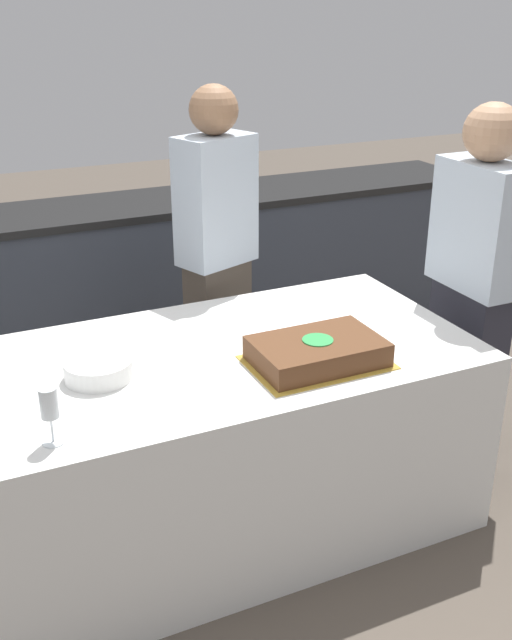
{
  "coord_description": "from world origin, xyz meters",
  "views": [
    {
      "loc": [
        -0.92,
        -2.28,
        1.94
      ],
      "look_at": [
        0.13,
        0.0,
        0.85
      ],
      "focal_mm": 42.0,
      "sensor_mm": 36.0,
      "label": 1
    }
  ],
  "objects_px": {
    "plate_stack": "(98,369)",
    "person_seated_right": "(474,286)",
    "cake": "(317,352)",
    "wine_glass": "(49,406)",
    "person_cutting_cake": "(217,259)"
  },
  "relations": [
    {
      "from": "plate_stack",
      "to": "person_cutting_cake",
      "type": "relative_size",
      "value": 0.14
    },
    {
      "from": "person_cutting_cake",
      "to": "cake",
      "type": "bearing_deg",
      "value": 69.47
    },
    {
      "from": "plate_stack",
      "to": "person_seated_right",
      "type": "xyz_separation_m",
      "value": [
        1.6,
        0.02,
        0.04
      ]
    },
    {
      "from": "plate_stack",
      "to": "wine_glass",
      "type": "xyz_separation_m",
      "value": [
        -0.22,
        -0.34,
        0.09
      ]
    },
    {
      "from": "person_seated_right",
      "to": "wine_glass",
      "type": "bearing_deg",
      "value": -78.97
    },
    {
      "from": "person_seated_right",
      "to": "person_cutting_cake",
      "type": "bearing_deg",
      "value": -128.93
    },
    {
      "from": "cake",
      "to": "person_seated_right",
      "type": "xyz_separation_m",
      "value": [
        0.88,
        0.23,
        0.03
      ]
    },
    {
      "from": "cake",
      "to": "person_cutting_cake",
      "type": "bearing_deg",
      "value": 90.0
    },
    {
      "from": "cake",
      "to": "person_seated_right",
      "type": "relative_size",
      "value": 0.31
    },
    {
      "from": "plate_stack",
      "to": "wine_glass",
      "type": "bearing_deg",
      "value": -122.78
    },
    {
      "from": "cake",
      "to": "person_cutting_cake",
      "type": "xyz_separation_m",
      "value": [
        -0.0,
        0.93,
        0.06
      ]
    },
    {
      "from": "wine_glass",
      "to": "person_seated_right",
      "type": "distance_m",
      "value": 1.86
    },
    {
      "from": "person_cutting_cake",
      "to": "person_seated_right",
      "type": "bearing_deg",
      "value": 120.55
    },
    {
      "from": "person_seated_right",
      "to": "cake",
      "type": "bearing_deg",
      "value": -75.45
    },
    {
      "from": "wine_glass",
      "to": "person_seated_right",
      "type": "relative_size",
      "value": 0.11
    }
  ]
}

